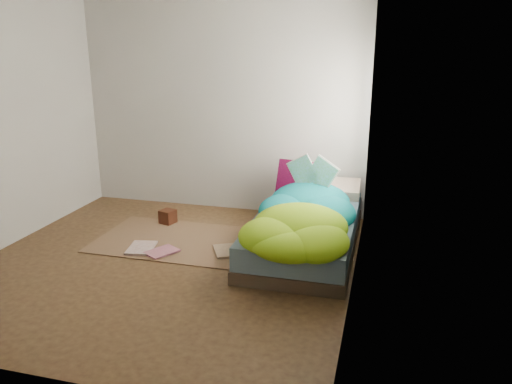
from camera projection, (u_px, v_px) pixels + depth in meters
ground at (165, 263)px, 4.74m from camera, size 3.50×3.50×0.00m
room_walls at (157, 90)px, 4.28m from camera, size 3.54×3.54×2.62m
bed at (305, 232)px, 5.06m from camera, size 1.00×2.00×0.34m
duvet at (302, 207)px, 4.76m from camera, size 0.96×1.84×0.34m
rug at (174, 240)px, 5.29m from camera, size 1.60×1.10×0.01m
pillow_floral at (332, 189)px, 5.67m from camera, size 0.64×0.41×0.14m
pillow_magenta at (296, 179)px, 5.63m from camera, size 0.42×0.20×0.40m
open_book at (312, 163)px, 5.16m from camera, size 0.47×0.20×0.28m
wooden_box at (168, 216)px, 5.75m from camera, size 0.19×0.19×0.15m
floor_book_a at (129, 248)px, 5.03m from camera, size 0.31×0.39×0.03m
floor_book_b at (155, 249)px, 5.00m from camera, size 0.35×0.38×0.03m
floor_book_c at (215, 252)px, 4.93m from camera, size 0.36×0.40×0.02m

